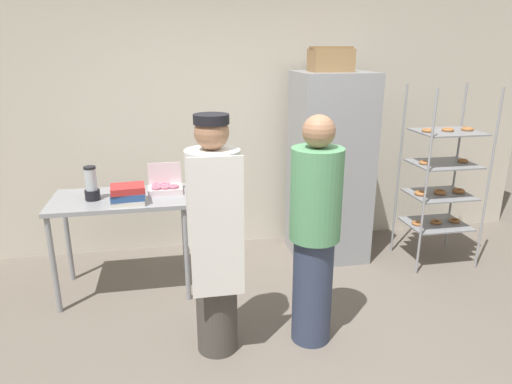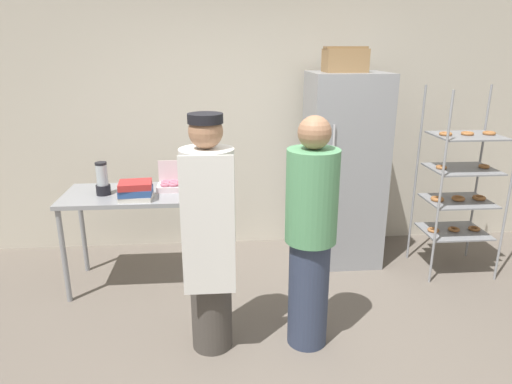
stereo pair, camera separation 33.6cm
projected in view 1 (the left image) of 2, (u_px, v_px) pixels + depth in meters
ground_plane at (298, 368)px, 3.08m from camera, size 14.00×14.00×0.00m
back_wall at (244, 108)px, 4.72m from camera, size 6.40×0.12×2.93m
refrigerator at (330, 168)px, 4.51m from camera, size 0.71×0.68×1.85m
baking_rack at (441, 179)px, 4.40m from camera, size 0.65×0.53×1.74m
prep_counter at (121, 209)px, 3.86m from camera, size 1.13×0.64×0.87m
donut_box at (165, 187)px, 3.94m from camera, size 0.29×0.20×0.24m
blender_pitcher at (91, 185)px, 3.73m from camera, size 0.12×0.12×0.28m
binder_stack at (128, 194)px, 3.66m from camera, size 0.28×0.24×0.15m
cardboard_storage_box at (331, 60)px, 4.18m from camera, size 0.38×0.28×0.22m
person_baker at (215, 236)px, 3.03m from camera, size 0.36×0.37×1.68m
person_customer at (315, 232)px, 3.15m from camera, size 0.35×0.35×1.66m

